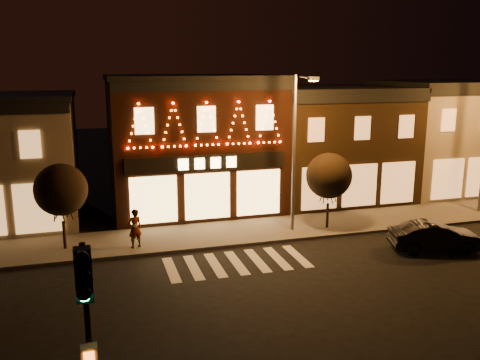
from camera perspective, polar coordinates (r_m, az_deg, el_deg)
name	(u,v)px	position (r m, az deg, el deg)	size (l,w,h in m)	color
ground	(265,300)	(20.25, 2.80, -13.21)	(120.00, 120.00, 0.00)	black
sidewalk_far	(252,231)	(27.86, 1.34, -5.70)	(44.00, 4.00, 0.15)	#47423D
building_pulp	(193,142)	(32.11, -5.28, 4.19)	(10.20, 8.34, 8.30)	black
building_right_a	(331,143)	(35.22, 10.12, 4.12)	(9.20, 8.28, 7.50)	#382413
building_right_b	(445,135)	(39.99, 21.82, 4.63)	(9.20, 8.28, 7.80)	#7B7057
traffic_signal_near	(86,312)	(11.62, -16.72, -13.92)	(0.36, 0.52, 5.06)	black
streetlamp_mid	(297,142)	(26.75, 6.32, 4.27)	(0.61, 1.89, 8.23)	#59595E
tree_left	(61,190)	(25.71, -19.32, -1.04)	(2.50, 2.50, 4.18)	black
tree_right	(329,176)	(27.93, 9.86, 0.46)	(2.47, 2.47, 4.13)	black
dark_sedan	(435,237)	(26.74, 20.90, -5.91)	(1.51, 4.32, 1.42)	black
pedestrian	(135,228)	(25.44, -11.62, -5.29)	(0.70, 0.46, 1.93)	gray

